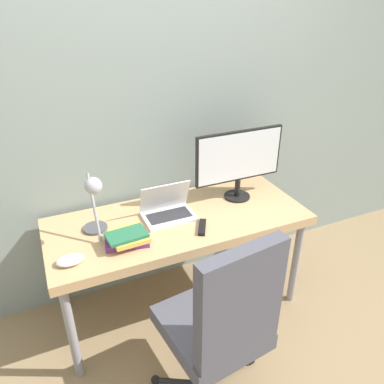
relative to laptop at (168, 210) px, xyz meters
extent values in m
plane|color=#937A56|center=(0.05, -0.38, -0.76)|extent=(12.00, 12.00, 0.00)
cube|color=gray|center=(0.05, 0.36, 0.54)|extent=(8.00, 0.05, 2.60)
cube|color=tan|center=(0.05, -0.04, -0.08)|extent=(1.59, 0.67, 0.06)
cylinder|color=gray|center=(-0.68, -0.32, -0.43)|extent=(0.05, 0.05, 0.65)
cylinder|color=gray|center=(0.79, -0.32, -0.43)|extent=(0.05, 0.05, 0.65)
cylinder|color=gray|center=(-0.68, 0.23, -0.43)|extent=(0.05, 0.05, 0.65)
cylinder|color=gray|center=(0.79, 0.23, -0.43)|extent=(0.05, 0.05, 0.65)
cube|color=silver|center=(0.00, -0.02, -0.04)|extent=(0.31, 0.21, 0.02)
cube|color=#2D2D33|center=(0.00, -0.02, -0.03)|extent=(0.26, 0.13, 0.00)
cube|color=silver|center=(0.00, 0.04, 0.07)|extent=(0.31, 0.09, 0.20)
cube|color=navy|center=(0.00, 0.04, 0.07)|extent=(0.28, 0.07, 0.17)
cylinder|color=black|center=(0.52, 0.04, -0.04)|extent=(0.18, 0.18, 0.01)
cylinder|color=black|center=(0.52, 0.04, 0.03)|extent=(0.04, 0.04, 0.13)
cube|color=black|center=(0.52, 0.05, 0.25)|extent=(0.61, 0.02, 0.34)
cube|color=silver|center=(0.52, 0.04, 0.25)|extent=(0.59, 0.00, 0.31)
cylinder|color=#4C4C51|center=(-0.44, 0.04, -0.04)|extent=(0.14, 0.14, 0.02)
cylinder|color=#99999E|center=(-0.44, -0.04, 0.14)|extent=(0.02, 0.18, 0.35)
sphere|color=#B2B2B7|center=(-0.44, -0.12, 0.32)|extent=(0.09, 0.09, 0.09)
sphere|color=black|center=(0.26, -0.65, -0.74)|extent=(0.05, 0.05, 0.05)
cylinder|color=black|center=(0.11, -0.67, -0.74)|extent=(0.30, 0.07, 0.03)
sphere|color=black|center=(0.01, -0.40, -0.74)|extent=(0.05, 0.05, 0.05)
cylinder|color=black|center=(-0.01, -0.55, -0.74)|extent=(0.08, 0.30, 0.03)
sphere|color=black|center=(-0.30, -0.55, -0.74)|extent=(0.05, 0.05, 0.05)
cylinder|color=black|center=(-0.17, -0.62, -0.74)|extent=(0.28, 0.17, 0.03)
cylinder|color=#2D2D33|center=(-0.04, -0.69, -0.52)|extent=(0.04, 0.04, 0.38)
cube|color=#4C4C56|center=(-0.04, -0.69, -0.29)|extent=(0.50, 0.53, 0.09)
cube|color=#4C4C56|center=(-0.01, -0.90, 0.04)|extent=(0.43, 0.12, 0.56)
cube|color=#753384|center=(-0.31, -0.18, -0.03)|extent=(0.26, 0.18, 0.03)
cube|color=gold|center=(-0.29, -0.17, 0.00)|extent=(0.20, 0.20, 0.03)
cube|color=#286B47|center=(-0.31, -0.19, 0.02)|extent=(0.23, 0.15, 0.02)
cube|color=black|center=(0.14, -0.21, -0.04)|extent=(0.11, 0.16, 0.02)
ellipsoid|color=white|center=(-0.62, -0.22, -0.03)|extent=(0.14, 0.10, 0.04)
camera|label=1|loc=(-0.66, -1.87, 1.18)|focal=35.00mm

